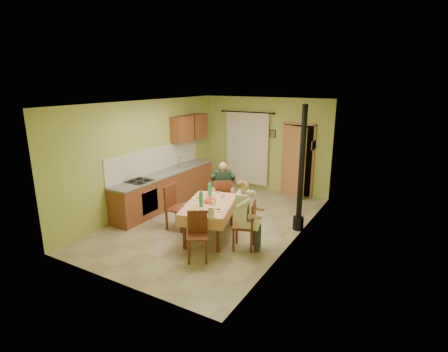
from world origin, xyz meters
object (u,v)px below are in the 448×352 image
Objects in this scene: dining_table at (210,220)px; man_far at (223,183)px; chair_near at (198,246)px; stove_flue at (300,186)px; chair_left at (178,216)px; man_right at (244,207)px; chair_right at (245,235)px; chair_far at (223,206)px.

dining_table is 1.29× the size of man_far.
chair_near is 2.68m from stove_flue.
man_right is (1.75, -0.13, 0.59)m from chair_left.
man_right reaches higher than dining_table.
dining_table is at bearing 65.33° from chair_right.
man_right is 1.58m from stove_flue.
man_far reaches higher than chair_far.
chair_far reaches higher than chair_right.
stove_flue is at bearing -41.25° from chair_right.
man_far is at bearing 148.15° from chair_left.
man_far reaches higher than chair_right.
chair_far is at bearing -90.00° from man_far.
chair_left is at bearing -151.50° from stove_flue.
dining_table is 1.80× the size of chair_far.
chair_left is 0.72× the size of man_right.
chair_far is 1.07× the size of chair_near.
dining_table is 1.02m from man_right.
man_right is (0.89, -0.12, 0.50)m from dining_table.
man_right reaches higher than chair_near.
man_far is 1.00× the size of man_right.
chair_far is 1.21m from chair_left.
man_right is (1.17, -1.20, 0.59)m from chair_far.
man_right is 0.50× the size of stove_flue.
dining_table is at bearing -139.51° from stove_flue.
stove_flue is at bearing -150.52° from chair_near.
chair_right is (0.90, -0.12, -0.09)m from dining_table.
chair_left is at bearing 162.30° from dining_table.
stove_flue reaches higher than chair_near.
stove_flue is at bearing 23.47° from dining_table.
chair_far is at bearing 27.66° from chair_right.
chair_far is at bearing -105.75° from chair_near.
dining_table is 2.12m from stove_flue.
chair_far is (-0.29, 1.07, -0.09)m from dining_table.
chair_far is 0.99× the size of chair_left.
chair_left is at bearing 68.65° from chair_right.
chair_far is at bearing -172.55° from stove_flue.
chair_near reaches higher than dining_table.
chair_left is (-1.76, 0.13, 0.00)m from chair_right.
dining_table is 1.78× the size of chair_left.
man_right is (-0.01, -0.00, 0.59)m from chair_right.
chair_right is 1.77m from chair_left.
dining_table is 1.93× the size of chair_near.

